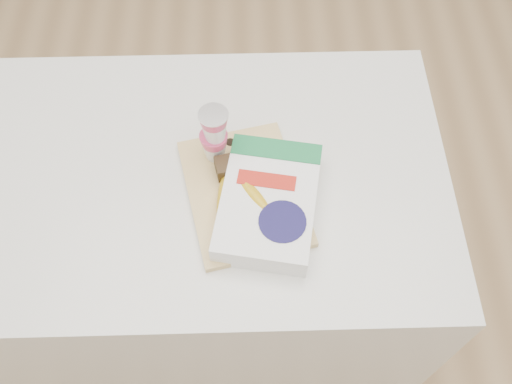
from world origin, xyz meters
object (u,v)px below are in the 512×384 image
(table, at_px, (217,251))
(bananas, at_px, (237,194))
(cereal_box, at_px, (269,203))
(yogurt_stack, at_px, (214,134))
(cutting_board, at_px, (244,192))

(table, distance_m, bananas, 0.44)
(table, xyz_separation_m, cereal_box, (0.13, -0.09, 0.42))
(bananas, xyz_separation_m, yogurt_stack, (-0.04, 0.11, 0.05))
(yogurt_stack, bearing_deg, cereal_box, -49.95)
(bananas, height_order, yogurt_stack, yogurt_stack)
(cutting_board, height_order, cereal_box, cereal_box)
(yogurt_stack, bearing_deg, table, -123.61)
(table, height_order, cereal_box, cereal_box)
(bananas, xyz_separation_m, cereal_box, (0.06, -0.02, -0.01))
(yogurt_stack, height_order, cereal_box, yogurt_stack)
(yogurt_stack, relative_size, cereal_box, 0.47)
(table, relative_size, bananas, 5.62)
(table, xyz_separation_m, bananas, (0.07, -0.08, 0.43))
(table, height_order, yogurt_stack, yogurt_stack)
(cutting_board, bearing_deg, bananas, -135.09)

